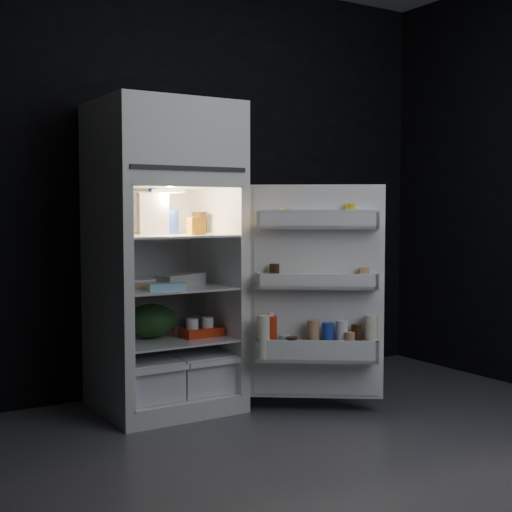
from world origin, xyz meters
TOP-DOWN VIEW (x-y plane):
  - floor at (0.00, 0.00)m, footprint 4.00×3.40m
  - wall_back at (0.00, 1.70)m, footprint 4.00×0.00m
  - refrigerator at (-0.23, 1.32)m, footprint 0.76×0.71m
  - fridge_door at (0.46, 0.73)m, footprint 0.70×0.57m
  - milk_jug at (-0.28, 1.32)m, footprint 0.20×0.20m
  - mayo_jar at (-0.18, 1.30)m, footprint 0.13×0.13m
  - jam_jar at (0.02, 1.32)m, footprint 0.12×0.12m
  - amber_bottle at (-0.48, 1.33)m, footprint 0.09×0.09m
  - small_carton at (-0.10, 1.12)m, footprint 0.09×0.07m
  - egg_carton at (-0.15, 1.22)m, footprint 0.34×0.23m
  - pie at (-0.39, 1.34)m, footprint 0.35×0.35m
  - flat_package at (-0.32, 1.06)m, footprint 0.22×0.15m
  - wrapped_pkg at (-0.01, 1.47)m, footprint 0.14×0.13m
  - produce_bag at (-0.31, 1.30)m, footprint 0.34×0.29m
  - yogurt_tray at (-0.04, 1.18)m, footprint 0.25×0.15m
  - small_can_red at (-0.12, 1.46)m, footprint 0.07×0.07m
  - small_can_silver at (0.05, 1.44)m, footprint 0.08×0.08m

SIDE VIEW (x-z plane):
  - floor at x=0.00m, z-range 0.00..0.00m
  - yogurt_tray at x=-0.04m, z-range 0.43..0.48m
  - small_can_red at x=-0.12m, z-range 0.43..0.52m
  - small_can_silver at x=0.05m, z-range 0.43..0.52m
  - produce_bag at x=-0.31m, z-range 0.43..0.62m
  - fridge_door at x=0.46m, z-range 0.07..1.29m
  - pie at x=-0.39m, z-range 0.73..0.77m
  - flat_package at x=-0.32m, z-range 0.73..0.77m
  - wrapped_pkg at x=-0.01m, z-range 0.73..0.78m
  - egg_carton at x=-0.15m, z-range 0.73..0.80m
  - refrigerator at x=-0.23m, z-range 0.07..1.85m
  - small_carton at x=-0.10m, z-range 1.03..1.13m
  - jam_jar at x=0.02m, z-range 1.03..1.16m
  - mayo_jar at x=-0.18m, z-range 1.03..1.17m
  - amber_bottle at x=-0.48m, z-range 1.03..1.25m
  - milk_jug at x=-0.28m, z-range 1.03..1.27m
  - wall_back at x=0.00m, z-range 0.00..2.70m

